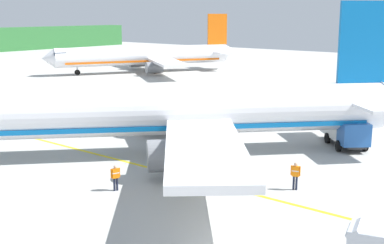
{
  "coord_description": "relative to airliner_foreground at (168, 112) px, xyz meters",
  "views": [
    {
      "loc": [
        -18.94,
        -12.17,
        10.99
      ],
      "look_at": [
        9.84,
        11.45,
        3.17
      ],
      "focal_mm": 48.95,
      "sensor_mm": 36.0,
      "label": 1
    }
  ],
  "objects": [
    {
      "name": "crew_loader_right",
      "position": [
        -1.28,
        -11.93,
        -2.33
      ],
      "size": [
        0.34,
        0.61,
        1.79
      ],
      "color": "#191E33",
      "rests_on": "ground"
    },
    {
      "name": "service_truck_catering",
      "position": [
        11.42,
        -9.61,
        -1.87
      ],
      "size": [
        5.92,
        5.76,
        2.69
      ],
      "color": "#2659A5",
      "rests_on": "ground"
    },
    {
      "name": "apron_guide_line",
      "position": [
        -3.68,
        -4.61,
        -3.39
      ],
      "size": [
        0.3,
        60.0,
        0.01
      ],
      "primitive_type": "cube",
      "color": "yellow",
      "rests_on": "ground"
    },
    {
      "name": "airliner_foreground",
      "position": [
        0.0,
        0.0,
        0.0
      ],
      "size": [
        33.06,
        31.24,
        11.9
      ],
      "color": "white",
      "rests_on": "ground"
    },
    {
      "name": "crew_loader_left",
      "position": [
        -8.57,
        -3.29,
        -2.41
      ],
      "size": [
        0.6,
        0.37,
        1.66
      ],
      "color": "#191E33",
      "rests_on": "ground"
    },
    {
      "name": "airliner_mid_apron",
      "position": [
        40.38,
        41.66,
        -0.33
      ],
      "size": [
        34.2,
        28.98,
        10.73
      ],
      "color": "white",
      "rests_on": "ground"
    }
  ]
}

